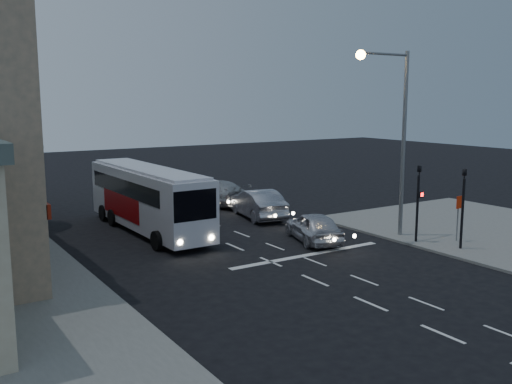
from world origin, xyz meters
TOP-DOWN VIEW (x-y plane):
  - ground at (0.00, 0.00)m, footprint 120.00×120.00m
  - road_markings at (1.29, 3.31)m, footprint 8.00×30.55m
  - tour_bus at (-2.16, 10.20)m, footprint 2.61×11.01m
  - car_suv at (3.74, 3.80)m, footprint 2.92×4.61m
  - car_sedan_a at (4.52, 10.02)m, footprint 2.70×5.34m
  - car_sedan_b at (4.51, 15.17)m, footprint 2.82×5.69m
  - traffic_signal_main at (7.60, 0.78)m, footprint 0.25×0.35m
  - traffic_signal_side at (8.30, -1.20)m, footprint 0.18×0.15m
  - regulatory_sign at (9.30, -0.24)m, footprint 0.45×0.12m
  - streetlight at (7.34, 2.20)m, footprint 3.32×0.44m
  - street_tree at (-8.21, 15.02)m, footprint 4.00×4.00m

SIDE VIEW (x-z plane):
  - ground at x=0.00m, z-range 0.00..0.00m
  - road_markings at x=1.29m, z-range 0.00..0.01m
  - car_suv at x=3.74m, z-range 0.00..1.46m
  - car_sedan_b at x=4.51m, z-range 0.00..1.59m
  - car_sedan_a at x=4.52m, z-range 0.00..1.68m
  - regulatory_sign at x=9.30m, z-range 0.50..2.70m
  - tour_bus at x=-2.16m, z-range 0.14..3.51m
  - traffic_signal_main at x=7.60m, z-range 0.37..4.47m
  - traffic_signal_side at x=8.30m, z-range 0.37..4.47m
  - street_tree at x=-8.21m, z-range 1.40..7.60m
  - streetlight at x=7.34m, z-range 1.23..10.23m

